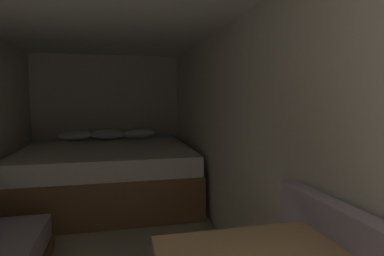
% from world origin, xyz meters
% --- Properties ---
extents(wall_back, '(2.35, 0.05, 2.03)m').
position_xyz_m(wall_back, '(0.00, 4.93, 1.01)').
color(wall_back, beige).
rests_on(wall_back, ground).
extents(wall_right, '(0.05, 5.34, 2.03)m').
position_xyz_m(wall_right, '(1.15, 2.24, 1.01)').
color(wall_right, beige).
rests_on(wall_right, ground).
extents(ceiling_slab, '(2.35, 5.34, 0.05)m').
position_xyz_m(ceiling_slab, '(0.00, 2.24, 2.05)').
color(ceiling_slab, white).
rests_on(ceiling_slab, wall_left).
extents(bed, '(2.13, 1.93, 0.88)m').
position_xyz_m(bed, '(0.00, 3.91, 0.37)').
color(bed, brown).
rests_on(bed, ground).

